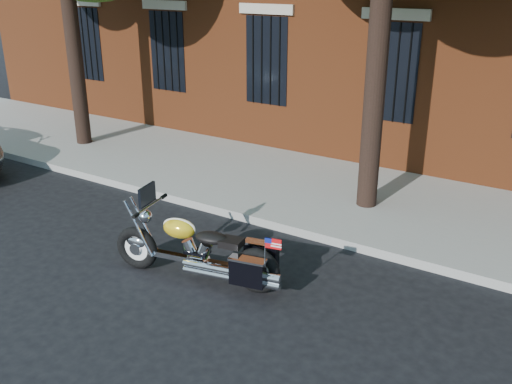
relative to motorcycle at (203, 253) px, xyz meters
The scene contains 4 objects.
ground 0.97m from the motorcycle, 57.85° to the left, with size 120.00×120.00×0.00m, color black.
curb 2.19m from the motorcycle, 77.76° to the left, with size 40.00×0.16×0.15m, color gray.
sidewalk 4.03m from the motorcycle, 83.46° to the left, with size 40.00×3.60×0.15m, color gray.
motorcycle is the anchor object (origin of this frame).
Camera 1 is at (4.02, -6.31, 4.14)m, focal length 40.00 mm.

